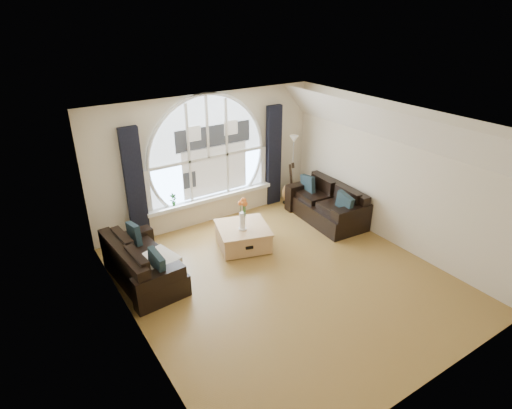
% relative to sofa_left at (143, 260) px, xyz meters
% --- Properties ---
extents(ground, '(5.00, 5.50, 0.01)m').
position_rel_sofa_left_xyz_m(ground, '(2.01, -1.25, -0.40)').
color(ground, brown).
rests_on(ground, ground).
extents(ceiling, '(5.00, 5.50, 0.01)m').
position_rel_sofa_left_xyz_m(ceiling, '(2.01, -1.25, 2.30)').
color(ceiling, silver).
rests_on(ceiling, ground).
extents(wall_back, '(5.00, 0.01, 2.70)m').
position_rel_sofa_left_xyz_m(wall_back, '(2.01, 1.50, 0.95)').
color(wall_back, beige).
rests_on(wall_back, ground).
extents(wall_front, '(5.00, 0.01, 2.70)m').
position_rel_sofa_left_xyz_m(wall_front, '(2.01, -4.00, 0.95)').
color(wall_front, beige).
rests_on(wall_front, ground).
extents(wall_left, '(0.01, 5.50, 2.70)m').
position_rel_sofa_left_xyz_m(wall_left, '(-0.49, -1.25, 0.95)').
color(wall_left, beige).
rests_on(wall_left, ground).
extents(wall_right, '(0.01, 5.50, 2.70)m').
position_rel_sofa_left_xyz_m(wall_right, '(4.51, -1.25, 0.95)').
color(wall_right, beige).
rests_on(wall_right, ground).
extents(attic_slope, '(0.92, 5.50, 0.72)m').
position_rel_sofa_left_xyz_m(attic_slope, '(4.21, -1.25, 1.95)').
color(attic_slope, silver).
rests_on(attic_slope, ground).
extents(arched_window, '(2.60, 0.06, 2.15)m').
position_rel_sofa_left_xyz_m(arched_window, '(2.01, 1.47, 1.23)').
color(arched_window, silver).
rests_on(arched_window, wall_back).
extents(window_sill, '(2.90, 0.22, 0.08)m').
position_rel_sofa_left_xyz_m(window_sill, '(2.01, 1.40, 0.11)').
color(window_sill, white).
rests_on(window_sill, wall_back).
extents(window_frame, '(2.76, 0.08, 2.15)m').
position_rel_sofa_left_xyz_m(window_frame, '(2.01, 1.44, 1.23)').
color(window_frame, white).
rests_on(window_frame, wall_back).
extents(neighbor_house, '(1.70, 0.02, 1.50)m').
position_rel_sofa_left_xyz_m(neighbor_house, '(2.16, 1.45, 1.10)').
color(neighbor_house, silver).
rests_on(neighbor_house, wall_back).
extents(curtain_left, '(0.35, 0.12, 2.30)m').
position_rel_sofa_left_xyz_m(curtain_left, '(0.41, 1.38, 0.75)').
color(curtain_left, black).
rests_on(curtain_left, ground).
extents(curtain_right, '(0.35, 0.12, 2.30)m').
position_rel_sofa_left_xyz_m(curtain_right, '(3.61, 1.38, 0.75)').
color(curtain_right, black).
rests_on(curtain_right, ground).
extents(sofa_left, '(0.97, 1.74, 0.74)m').
position_rel_sofa_left_xyz_m(sofa_left, '(0.00, 0.00, 0.00)').
color(sofa_left, black).
rests_on(sofa_left, ground).
extents(sofa_right, '(1.00, 1.81, 0.78)m').
position_rel_sofa_left_xyz_m(sofa_right, '(4.06, 0.03, 0.00)').
color(sofa_right, black).
rests_on(sofa_right, ground).
extents(coffee_chest, '(1.18, 1.18, 0.46)m').
position_rel_sofa_left_xyz_m(coffee_chest, '(1.98, 0.06, -0.17)').
color(coffee_chest, '#AA8055').
rests_on(coffee_chest, ground).
extents(throw_blanket, '(0.69, 0.69, 0.10)m').
position_rel_sofa_left_xyz_m(throw_blanket, '(0.17, -0.27, 0.10)').
color(throw_blanket, silver).
rests_on(throw_blanket, sofa_left).
extents(vase_flowers, '(0.24, 0.24, 0.70)m').
position_rel_sofa_left_xyz_m(vase_flowers, '(1.92, -0.03, 0.41)').
color(vase_flowers, white).
rests_on(vase_flowers, coffee_chest).
extents(floor_lamp, '(0.24, 0.24, 1.60)m').
position_rel_sofa_left_xyz_m(floor_lamp, '(4.05, 1.21, 0.40)').
color(floor_lamp, '#B2B2B2').
rests_on(floor_lamp, ground).
extents(guitar, '(0.38, 0.28, 1.06)m').
position_rel_sofa_left_xyz_m(guitar, '(3.87, 1.09, 0.13)').
color(guitar, '#915F2C').
rests_on(guitar, ground).
extents(potted_plant, '(0.15, 0.12, 0.27)m').
position_rel_sofa_left_xyz_m(potted_plant, '(1.15, 1.40, 0.28)').
color(potted_plant, '#1E6023').
rests_on(potted_plant, window_sill).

